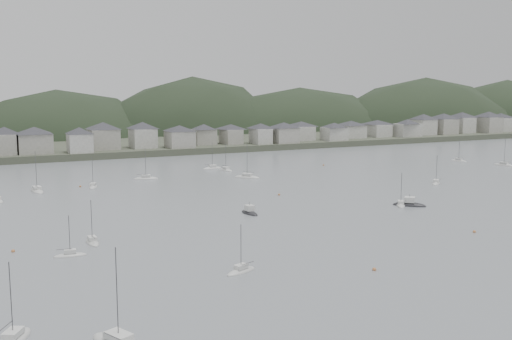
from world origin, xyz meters
TOP-DOWN VIEW (x-y plane):
  - ground at (0.00, 0.00)m, footprint 900.00×900.00m
  - far_shore_land at (0.00, 295.00)m, footprint 900.00×250.00m
  - forested_ridge at (4.83, 269.40)m, footprint 851.55×103.94m
  - waterfront_town at (50.59, 183.34)m, footprint 451.48×28.46m
  - moored_fleet at (-28.23, 67.57)m, footprint 257.39×157.94m
  - motor_launch_near at (25.63, 34.81)m, footprint 8.27×8.46m
  - motor_launch_far at (-16.59, 44.27)m, footprint 2.93×7.01m
  - mooring_buoys at (4.20, 53.16)m, footprint 168.87×120.42m

SIDE VIEW (x-z plane):
  - forested_ridge at x=4.83m, z-range -62.57..40.00m
  - ground at x=0.00m, z-range 0.00..0.00m
  - mooring_buoys at x=4.20m, z-range -0.20..0.50m
  - moored_fleet at x=-28.23m, z-range -6.46..6.81m
  - motor_launch_near at x=25.63m, z-range -1.75..2.32m
  - motor_launch_far at x=-16.59m, z-range -1.53..2.13m
  - far_shore_land at x=0.00m, z-range 0.00..3.00m
  - waterfront_town at x=50.59m, z-range 2.20..15.12m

